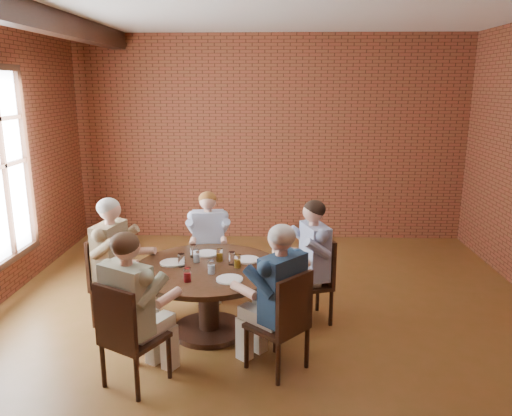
{
  "coord_description": "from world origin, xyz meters",
  "views": [
    {
      "loc": [
        0.04,
        -4.87,
        2.59
      ],
      "look_at": [
        -0.16,
        1.0,
        1.13
      ],
      "focal_mm": 35.0,
      "sensor_mm": 36.0,
      "label": 1
    }
  ],
  "objects_px": {
    "diner_c": "(116,262)",
    "chair_b": "(209,253)",
    "diner_d": "(133,310)",
    "chair_a": "(316,276)",
    "chair_d": "(126,333)",
    "chair_c": "(110,276)",
    "diner_b": "(209,244)",
    "chair_e": "(285,320)",
    "dining_table": "(208,286)",
    "diner_e": "(277,298)",
    "diner_a": "(309,262)",
    "smartphone": "(232,278)"
  },
  "relations": [
    {
      "from": "chair_c",
      "to": "diner_d",
      "type": "bearing_deg",
      "value": -140.94
    },
    {
      "from": "dining_table",
      "to": "chair_a",
      "type": "relative_size",
      "value": 1.6
    },
    {
      "from": "chair_a",
      "to": "chair_d",
      "type": "relative_size",
      "value": 0.99
    },
    {
      "from": "dining_table",
      "to": "diner_c",
      "type": "xyz_separation_m",
      "value": [
        -1.03,
        0.22,
        0.18
      ]
    },
    {
      "from": "diner_b",
      "to": "diner_c",
      "type": "bearing_deg",
      "value": -144.32
    },
    {
      "from": "chair_a",
      "to": "smartphone",
      "type": "height_order",
      "value": "chair_a"
    },
    {
      "from": "chair_c",
      "to": "diner_d",
      "type": "distance_m",
      "value": 1.34
    },
    {
      "from": "diner_e",
      "to": "smartphone",
      "type": "height_order",
      "value": "diner_e"
    },
    {
      "from": "chair_d",
      "to": "chair_c",
      "type": "bearing_deg",
      "value": -37.22
    },
    {
      "from": "chair_d",
      "to": "diner_d",
      "type": "xyz_separation_m",
      "value": [
        0.05,
        0.08,
        0.18
      ]
    },
    {
      "from": "diner_c",
      "to": "chair_c",
      "type": "bearing_deg",
      "value": 90.0
    },
    {
      "from": "chair_b",
      "to": "diner_a",
      "type": "bearing_deg",
      "value": -40.48
    },
    {
      "from": "diner_a",
      "to": "diner_b",
      "type": "relative_size",
      "value": 1.06
    },
    {
      "from": "diner_c",
      "to": "diner_d",
      "type": "distance_m",
      "value": 1.27
    },
    {
      "from": "diner_c",
      "to": "chair_d",
      "type": "relative_size",
      "value": 1.45
    },
    {
      "from": "chair_a",
      "to": "diner_c",
      "type": "xyz_separation_m",
      "value": [
        -2.2,
        -0.14,
        0.19
      ]
    },
    {
      "from": "diner_e",
      "to": "diner_a",
      "type": "bearing_deg",
      "value": -157.05
    },
    {
      "from": "smartphone",
      "to": "chair_b",
      "type": "bearing_deg",
      "value": 96.72
    },
    {
      "from": "chair_a",
      "to": "chair_b",
      "type": "bearing_deg",
      "value": -138.05
    },
    {
      "from": "dining_table",
      "to": "diner_b",
      "type": "height_order",
      "value": "diner_b"
    },
    {
      "from": "diner_a",
      "to": "diner_c",
      "type": "bearing_deg",
      "value": -104.21
    },
    {
      "from": "diner_a",
      "to": "chair_b",
      "type": "relative_size",
      "value": 1.5
    },
    {
      "from": "chair_c",
      "to": "diner_c",
      "type": "xyz_separation_m",
      "value": [
        0.09,
        -0.02,
        0.18
      ]
    },
    {
      "from": "chair_d",
      "to": "smartphone",
      "type": "height_order",
      "value": "chair_d"
    },
    {
      "from": "diner_d",
      "to": "chair_e",
      "type": "relative_size",
      "value": 1.44
    },
    {
      "from": "chair_b",
      "to": "diner_d",
      "type": "xyz_separation_m",
      "value": [
        -0.39,
        -2.08,
        0.2
      ]
    },
    {
      "from": "diner_d",
      "to": "chair_b",
      "type": "bearing_deg",
      "value": -71.41
    },
    {
      "from": "diner_c",
      "to": "chair_b",
      "type": "bearing_deg",
      "value": -32.26
    },
    {
      "from": "dining_table",
      "to": "diner_b",
      "type": "relative_size",
      "value": 1.18
    },
    {
      "from": "chair_a",
      "to": "diner_c",
      "type": "distance_m",
      "value": 2.21
    },
    {
      "from": "chair_d",
      "to": "chair_b",
      "type": "bearing_deg",
      "value": -72.21
    },
    {
      "from": "chair_b",
      "to": "diner_d",
      "type": "height_order",
      "value": "diner_d"
    },
    {
      "from": "chair_e",
      "to": "diner_d",
      "type": "bearing_deg",
      "value": -37.89
    },
    {
      "from": "diner_b",
      "to": "chair_e",
      "type": "relative_size",
      "value": 1.34
    },
    {
      "from": "diner_d",
      "to": "diner_e",
      "type": "bearing_deg",
      "value": -138.09
    },
    {
      "from": "chair_d",
      "to": "diner_d",
      "type": "height_order",
      "value": "diner_d"
    },
    {
      "from": "chair_a",
      "to": "chair_d",
      "type": "distance_m",
      "value": 2.22
    },
    {
      "from": "chair_c",
      "to": "chair_e",
      "type": "relative_size",
      "value": 1.01
    },
    {
      "from": "diner_d",
      "to": "chair_c",
      "type": "bearing_deg",
      "value": -33.93
    },
    {
      "from": "chair_b",
      "to": "chair_c",
      "type": "bearing_deg",
      "value": -144.86
    },
    {
      "from": "chair_b",
      "to": "diner_d",
      "type": "distance_m",
      "value": 2.13
    },
    {
      "from": "diner_b",
      "to": "chair_d",
      "type": "relative_size",
      "value": 1.34
    },
    {
      "from": "chair_b",
      "to": "diner_c",
      "type": "distance_m",
      "value": 1.3
    },
    {
      "from": "dining_table",
      "to": "diner_d",
      "type": "bearing_deg",
      "value": -119.16
    },
    {
      "from": "dining_table",
      "to": "diner_e",
      "type": "xyz_separation_m",
      "value": [
        0.72,
        -0.66,
        0.17
      ]
    },
    {
      "from": "smartphone",
      "to": "dining_table",
      "type": "bearing_deg",
      "value": 122.0
    },
    {
      "from": "chair_c",
      "to": "diner_c",
      "type": "relative_size",
      "value": 0.69
    },
    {
      "from": "dining_table",
      "to": "diner_e",
      "type": "bearing_deg",
      "value": -42.75
    },
    {
      "from": "chair_e",
      "to": "smartphone",
      "type": "relative_size",
      "value": 7.19
    },
    {
      "from": "chair_a",
      "to": "diner_b",
      "type": "relative_size",
      "value": 0.74
    }
  ]
}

